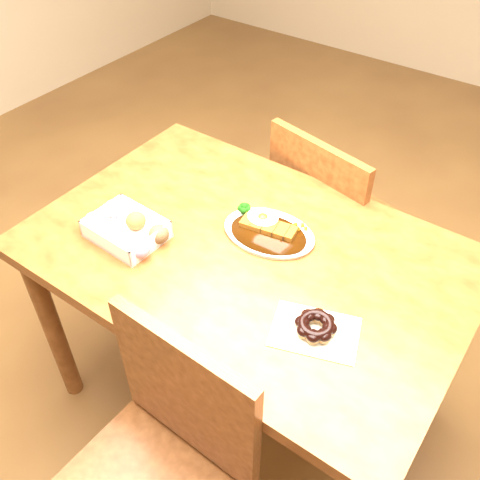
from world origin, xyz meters
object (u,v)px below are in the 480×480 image
Objects in this scene: chair_far at (332,223)px; chair_near at (157,476)px; katsu_curry_plate at (268,230)px; table at (247,274)px; pon_de_ring at (316,327)px; donut_box at (126,228)px.

chair_far is 1.08m from chair_near.
katsu_curry_plate is at bearing 102.09° from chair_far.
table is 0.57m from chair_near.
chair_near reaches higher than katsu_curry_plate.
chair_far is 3.65× the size of pon_de_ring.
table is 0.14m from katsu_curry_plate.
donut_box is at bearing 139.47° from chair_near.
chair_near reaches higher than donut_box.
table is at bearing 104.00° from chair_near.
chair_far and chair_near have the same top height.
chair_far reaches higher than table.
chair_near is at bearing -42.27° from donut_box.
chair_near is 0.64m from donut_box.
donut_box is (-0.42, 0.38, 0.30)m from chair_near.
pon_de_ring reaches higher than table.
chair_near is at bearing 107.68° from chair_far.
chair_far is at bearing 65.56° from donut_box.
katsu_curry_plate is (-0.11, 0.62, 0.29)m from chair_near.
table is 4.98× the size of donut_box.
pon_de_ring is at bearing 124.73° from chair_far.
donut_box is at bearing -178.69° from pon_de_ring.
chair_far is 3.61× the size of donut_box.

